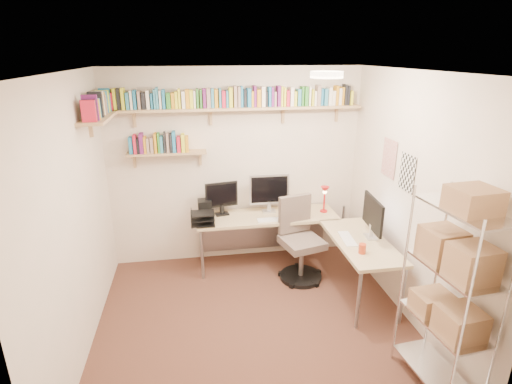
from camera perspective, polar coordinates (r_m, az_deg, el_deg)
ground at (r=4.37m, az=-0.20°, el=-18.08°), size 3.20×3.20×0.00m
room_shell at (r=3.64m, az=-0.16°, el=1.68°), size 3.24×3.04×2.52m
wall_shelves at (r=4.76m, az=-7.94°, el=11.61°), size 3.12×1.09×0.80m
corner_desk at (r=4.91m, az=3.57°, el=-4.34°), size 2.13×1.76×1.20m
office_chair at (r=4.93m, az=6.23°, el=-7.54°), size 0.55×0.56×1.02m
wire_rack at (r=3.41m, az=26.52°, el=-10.20°), size 0.42×0.75×1.77m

